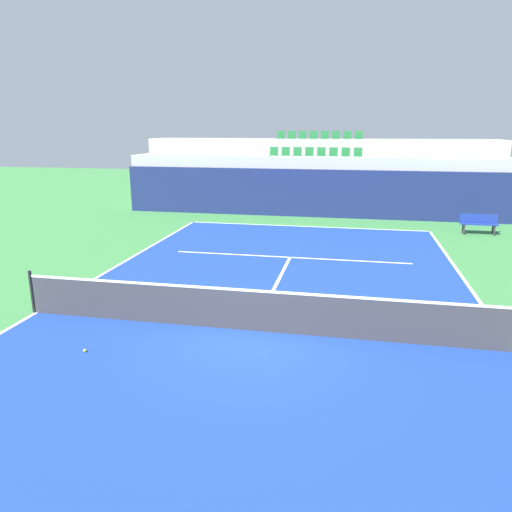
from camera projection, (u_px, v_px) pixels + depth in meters
ground_plane at (253, 331)px, 10.76m from camera, size 80.00×80.00×0.00m
court_surface at (253, 331)px, 10.76m from camera, size 11.00×24.00×0.01m
baseline_far at (306, 226)px, 22.07m from camera, size 11.00×0.10×0.00m
sideline_left at (36, 312)px, 11.80m from camera, size 0.10×24.00×0.00m
service_line_far at (290, 257)px, 16.81m from camera, size 8.26×0.10×0.00m
centre_service_line at (275, 286)px, 13.78m from camera, size 0.10×6.40×0.00m
back_wall at (312, 193)px, 24.25m from camera, size 19.58×0.30×2.39m
stands_tier_lower at (314, 185)px, 25.46m from camera, size 19.58×2.40×2.98m
stands_tier_upper at (318, 173)px, 27.62m from camera, size 19.58×2.40×3.80m
seating_row_lower at (315, 153)px, 25.13m from camera, size 4.84×0.44×0.44m
seating_row_upper at (319, 137)px, 27.19m from camera, size 4.84×0.44×0.44m
tennis_net at (253, 310)px, 10.63m from camera, size 11.08×0.08×1.07m
player_bench at (479, 222)px, 20.41m from camera, size 1.50×0.40×0.85m
tennis_ball_1 at (85, 350)px, 9.72m from camera, size 0.07×0.07×0.07m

